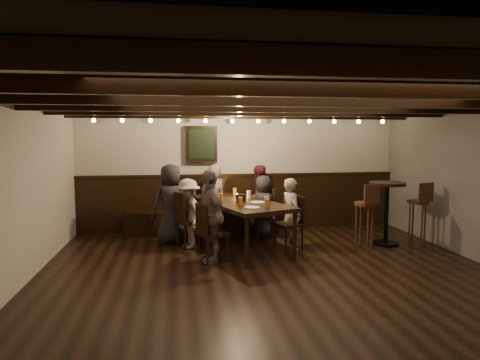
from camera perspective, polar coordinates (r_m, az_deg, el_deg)
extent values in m
plane|color=black|center=(5.63, 5.46, -14.04)|extent=(7.00, 7.00, 0.00)
plane|color=black|center=(5.31, 5.72, 11.09)|extent=(7.00, 7.00, 0.00)
plane|color=beige|center=(8.75, 0.06, 1.24)|extent=(6.50, 0.00, 6.50)
plane|color=beige|center=(5.54, -29.13, -2.29)|extent=(0.00, 7.00, 7.00)
cube|color=black|center=(8.79, 0.10, -3.00)|extent=(6.50, 0.08, 1.10)
cube|color=black|center=(8.52, -5.00, -5.55)|extent=(3.00, 0.45, 0.45)
cube|color=black|center=(8.54, -5.17, 4.80)|extent=(0.62, 0.12, 0.72)
cube|color=black|center=(8.48, -5.15, 4.79)|extent=(0.50, 0.02, 0.58)
cube|color=black|center=(2.60, 21.94, 14.07)|extent=(6.50, 0.10, 0.16)
cube|color=black|center=(3.64, 12.52, 11.91)|extent=(6.50, 0.10, 0.16)
cube|color=black|center=(4.74, 7.44, 10.60)|extent=(6.50, 0.10, 0.16)
cube|color=black|center=(5.86, 4.31, 9.74)|extent=(6.50, 0.10, 0.16)
cube|color=black|center=(7.00, 2.20, 9.14)|extent=(6.50, 0.10, 0.16)
cube|color=black|center=(8.14, 0.69, 8.70)|extent=(6.50, 0.10, 0.16)
sphere|color=#FFE099|center=(8.15, -18.94, 7.54)|extent=(0.07, 0.07, 0.07)
sphere|color=#FFE099|center=(8.01, -9.14, 7.81)|extent=(0.07, 0.07, 0.07)
sphere|color=#FFE099|center=(8.12, 0.71, 7.86)|extent=(0.07, 0.07, 0.07)
sphere|color=#FFE099|center=(8.44, 10.05, 7.70)|extent=(0.07, 0.07, 0.07)
sphere|color=#FFE099|center=(8.97, 18.48, 7.38)|extent=(0.07, 0.07, 0.07)
cube|color=black|center=(7.24, -0.09, -3.08)|extent=(1.66, 2.38, 0.07)
cylinder|color=black|center=(6.25, 0.90, -8.37)|extent=(0.07, 0.07, 0.75)
cylinder|color=black|center=(8.05, -6.22, -5.14)|extent=(0.07, 0.07, 0.75)
cylinder|color=black|center=(6.69, 7.31, -7.46)|extent=(0.07, 0.07, 0.75)
cylinder|color=black|center=(8.40, -0.83, -4.64)|extent=(0.07, 0.07, 0.75)
cube|color=black|center=(7.42, -6.55, -5.50)|extent=(0.56, 0.56, 0.05)
cube|color=black|center=(7.30, -8.02, -3.59)|extent=(0.19, 0.42, 0.48)
cube|color=black|center=(6.61, -3.64, -7.16)|extent=(0.52, 0.52, 0.05)
cube|color=black|center=(6.49, -5.14, -5.19)|extent=(0.17, 0.40, 0.45)
cube|color=black|center=(8.03, 2.81, -4.67)|extent=(0.54, 0.54, 0.05)
cube|color=black|center=(8.08, 3.99, -2.74)|extent=(0.18, 0.41, 0.47)
cube|color=black|center=(7.29, 6.47, -5.90)|extent=(0.53, 0.53, 0.05)
cube|color=black|center=(7.35, 7.70, -3.83)|extent=(0.18, 0.40, 0.45)
imported|color=black|center=(7.72, -9.19, -3.14)|extent=(0.81, 0.66, 1.42)
imported|color=slate|center=(8.19, -3.56, -2.71)|extent=(0.58, 0.48, 1.38)
imported|color=maroon|center=(8.47, 2.41, -2.53)|extent=(0.79, 0.70, 1.34)
imported|color=#A9998F|center=(7.37, -6.92, -4.44)|extent=(0.68, 0.87, 1.19)
imported|color=gray|center=(6.53, -4.05, -4.76)|extent=(0.61, 0.90, 1.42)
imported|color=black|center=(8.03, 3.12, -3.58)|extent=(0.55, 0.67, 1.18)
imported|color=#AA9A90|center=(7.28, 6.82, -4.50)|extent=(0.42, 0.51, 1.21)
cylinder|color=#BF7219|center=(7.73, -4.38, -1.76)|extent=(0.07, 0.07, 0.14)
cylinder|color=#BF7219|center=(7.91, -0.72, -1.56)|extent=(0.07, 0.07, 0.14)
cylinder|color=#BF7219|center=(7.18, -2.58, -2.34)|extent=(0.07, 0.07, 0.14)
cylinder|color=silver|center=(7.54, 1.20, -1.93)|extent=(0.07, 0.07, 0.14)
cylinder|color=#BF7219|center=(6.73, 0.06, -2.89)|extent=(0.07, 0.07, 0.14)
cylinder|color=silver|center=(6.85, 3.55, -2.74)|extent=(0.07, 0.07, 0.14)
cylinder|color=#BF7219|center=(6.57, 3.59, -3.13)|extent=(0.07, 0.07, 0.14)
cylinder|color=white|center=(6.56, 1.63, -3.68)|extent=(0.24, 0.24, 0.01)
cylinder|color=white|center=(7.07, 2.34, -2.99)|extent=(0.24, 0.24, 0.01)
cube|color=black|center=(7.19, 0.09, -2.41)|extent=(0.15, 0.10, 0.12)
cylinder|color=beige|center=(7.55, -0.36, -2.27)|extent=(0.05, 0.05, 0.05)
cylinder|color=black|center=(8.07, 18.81, -7.97)|extent=(0.46, 0.46, 0.04)
cylinder|color=black|center=(7.97, 18.94, -4.34)|extent=(0.07, 0.07, 1.04)
cylinder|color=black|center=(7.89, 19.07, -0.47)|extent=(0.62, 0.62, 0.05)
cylinder|color=#3D2413|center=(7.53, 16.31, -3.07)|extent=(0.35, 0.35, 0.05)
cube|color=#3D2413|center=(7.38, 17.18, -1.81)|extent=(0.31, 0.11, 0.33)
cylinder|color=#3D2413|center=(8.04, 22.65, -2.73)|extent=(0.35, 0.35, 0.05)
cube|color=#3D2413|center=(7.90, 23.56, -1.55)|extent=(0.31, 0.11, 0.33)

